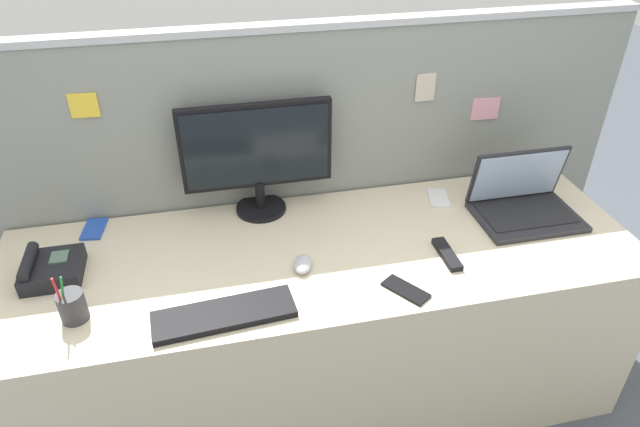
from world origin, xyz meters
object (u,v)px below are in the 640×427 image
(laptop, at_px, (523,200))
(desk_phone, at_px, (51,269))
(desktop_monitor, at_px, (257,152))
(keyboard_main, at_px, (224,314))
(computer_mouse_right_hand, at_px, (303,264))
(cell_phone_blue_case, at_px, (94,229))
(tv_remote, at_px, (447,254))
(pen_cup, at_px, (72,306))
(cell_phone_white_slab, at_px, (438,198))
(cell_phone_black_slab, at_px, (406,290))

(laptop, distance_m, desk_phone, 1.67)
(desktop_monitor, distance_m, laptop, 1.01)
(keyboard_main, distance_m, computer_mouse_right_hand, 0.32)
(laptop, bearing_deg, cell_phone_blue_case, 171.61)
(desk_phone, relative_size, keyboard_main, 0.44)
(tv_remote, bearing_deg, pen_cup, -178.26)
(computer_mouse_right_hand, bearing_deg, laptop, 25.76)
(cell_phone_white_slab, bearing_deg, desktop_monitor, -174.16)
(tv_remote, bearing_deg, desktop_monitor, 143.04)
(pen_cup, bearing_deg, computer_mouse_right_hand, 7.08)
(laptop, distance_m, cell_phone_blue_case, 1.59)
(cell_phone_black_slab, bearing_deg, desk_phone, 128.94)
(pen_cup, bearing_deg, desktop_monitor, 37.65)
(pen_cup, xyz_separation_m, tv_remote, (1.19, 0.04, -0.04))
(desk_phone, bearing_deg, computer_mouse_right_hand, -9.31)
(pen_cup, bearing_deg, cell_phone_white_slab, 16.66)
(cell_phone_blue_case, xyz_separation_m, cell_phone_white_slab, (1.30, -0.07, 0.00))
(desktop_monitor, distance_m, desk_phone, 0.78)
(cell_phone_black_slab, bearing_deg, laptop, -5.41)
(pen_cup, bearing_deg, cell_phone_blue_case, 89.66)
(cell_phone_black_slab, relative_size, cell_phone_blue_case, 1.15)
(computer_mouse_right_hand, bearing_deg, cell_phone_blue_case, 168.04)
(keyboard_main, bearing_deg, computer_mouse_right_hand, 28.46)
(desktop_monitor, height_order, keyboard_main, desktop_monitor)
(keyboard_main, xyz_separation_m, cell_phone_white_slab, (0.88, 0.48, -0.01))
(laptop, bearing_deg, desktop_monitor, 165.89)
(desktop_monitor, relative_size, laptop, 1.47)
(desk_phone, xyz_separation_m, keyboard_main, (0.53, -0.31, -0.02))
(laptop, distance_m, pen_cup, 1.59)
(pen_cup, height_order, cell_phone_blue_case, pen_cup)
(laptop, bearing_deg, cell_phone_white_slab, 149.16)
(cell_phone_black_slab, height_order, cell_phone_blue_case, same)
(desktop_monitor, bearing_deg, computer_mouse_right_hand, -76.95)
(keyboard_main, bearing_deg, cell_phone_black_slab, -5.16)
(desk_phone, bearing_deg, laptop, 0.46)
(pen_cup, xyz_separation_m, cell_phone_white_slab, (1.31, 0.39, -0.04))
(laptop, xyz_separation_m, desk_phone, (-1.67, -0.01, -0.02))
(keyboard_main, bearing_deg, cell_phone_white_slab, 24.20)
(desktop_monitor, relative_size, keyboard_main, 1.30)
(keyboard_main, height_order, pen_cup, pen_cup)
(cell_phone_blue_case, bearing_deg, desk_phone, -105.01)
(desk_phone, bearing_deg, pen_cup, -65.64)
(cell_phone_black_slab, bearing_deg, desktop_monitor, 88.89)
(laptop, xyz_separation_m, tv_remote, (-0.38, -0.19, -0.05))
(cell_phone_white_slab, bearing_deg, laptop, -18.24)
(desk_phone, relative_size, cell_phone_black_slab, 1.22)
(tv_remote, bearing_deg, cell_phone_white_slab, 71.75)
(keyboard_main, bearing_deg, pen_cup, 163.67)
(desk_phone, height_order, cell_phone_black_slab, desk_phone)
(cell_phone_black_slab, bearing_deg, keyboard_main, 144.35)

